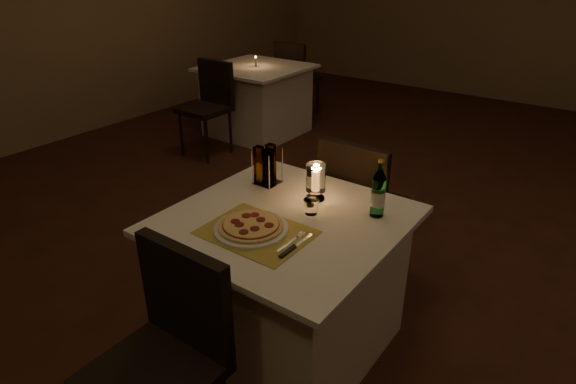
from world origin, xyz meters
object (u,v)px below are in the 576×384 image
Objects in this scene: main_table at (286,283)px; pizza at (251,225)px; water_bottle at (378,194)px; hurricane_candle at (316,179)px; chair_near at (168,342)px; neighbor_table_left at (257,100)px; chair_far at (359,197)px; tumbler at (311,207)px; plate at (251,229)px.

main_table is 0.44m from pizza.
pizza is 1.03× the size of water_bottle.
main_table is 0.53m from hurricane_candle.
pizza is at bearing -130.42° from water_bottle.
chair_near is 0.90× the size of neighbor_table_left.
tumbler is (0.07, -0.62, 0.23)m from chair_far.
water_bottle reaches higher than tumbler.
chair_far is 4.95× the size of hurricane_candle.
chair_far is (-0.00, 0.71, 0.18)m from main_table.
pizza is at bearing -113.87° from tumbler.
plate is at bearing 95.35° from chair_near.
pizza is (-0.05, -0.89, 0.22)m from chair_far.
plate is (-0.05, 0.53, 0.20)m from chair_near.
neighbor_table_left is at bearing 129.03° from plate.
tumbler is at bearing -64.46° from hurricane_candle.
plate is (-0.05, -0.89, 0.20)m from chair_far.
main_table is 3.12× the size of plate.
chair_far is 2.81× the size of plate.
main_table and neighbor_table_left have the same top height.
hurricane_candle is at bearing -89.04° from chair_far.
hurricane_candle is (0.01, -0.48, 0.30)m from chair_far.
neighbor_table_left is (-2.19, 1.75, -0.18)m from chair_far.
main_table is at bearing -48.32° from neighbor_table_left.
pizza is 0.43m from hurricane_candle.
chair_near is (-0.00, -0.71, 0.18)m from main_table.
chair_near is 3.32× the size of water_bottle.
chair_near is 2.81× the size of plate.
hurricane_candle is 0.18× the size of neighbor_table_left.
plate is at bearing -113.85° from tumbler.
chair_near is 1.43m from chair_far.
neighbor_table_left is at bearing 131.68° from main_table.
chair_far is at bearing 86.79° from pizza.
chair_far is at bearing -38.56° from neighbor_table_left.
pizza is at bearing -105.56° from main_table.
chair_far is at bearing 86.80° from plate.
tumbler is (0.07, 0.10, 0.40)m from main_table.
hurricane_candle is (0.01, 0.23, 0.47)m from main_table.
neighbor_table_left is (-2.20, 2.23, -0.47)m from hurricane_candle.
chair_far is 0.90× the size of neighbor_table_left.
chair_far is 3.21× the size of pizza.
chair_near is 1.00× the size of chair_far.
main_table is at bearing -141.37° from water_bottle.
chair_near is at bearing -84.64° from pizza.
hurricane_candle is at bearing 115.54° from tumbler.
chair_near reaches higher than pizza.
tumbler is 0.07× the size of neighbor_table_left.
pizza is (-0.05, -0.18, 0.39)m from main_table.
water_bottle is at bearing 32.61° from tumbler.
tumbler is (0.12, 0.28, 0.02)m from plate.
chair_near reaches higher than main_table.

